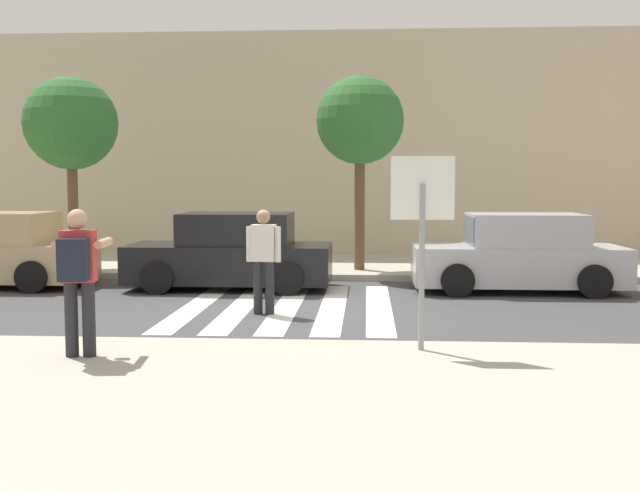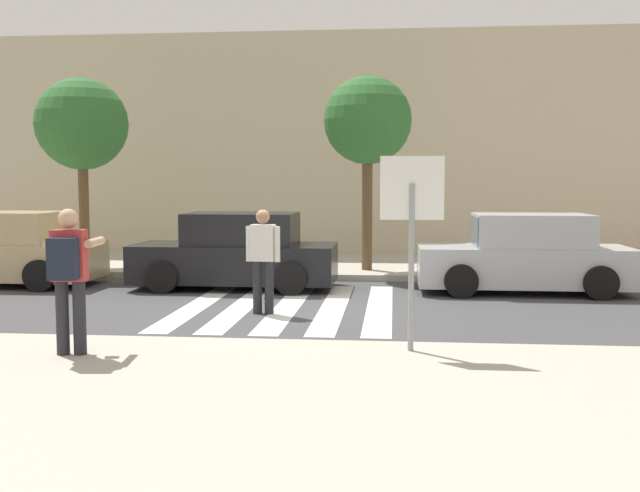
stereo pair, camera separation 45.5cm
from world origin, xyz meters
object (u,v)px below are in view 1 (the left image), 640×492
at_px(stop_sign, 422,210).
at_px(parked_car_silver, 519,255).
at_px(parked_car_black, 232,253).
at_px(street_tree_west, 71,125).
at_px(street_tree_center, 360,122).
at_px(photographer_with_backpack, 78,269).
at_px(pedestrian_crossing, 264,255).

relative_size(stop_sign, parked_car_silver, 0.57).
bearing_deg(parked_car_black, stop_sign, -60.42).
bearing_deg(parked_car_silver, street_tree_west, 167.16).
bearing_deg(street_tree_center, parked_car_black, -137.83).
height_order(photographer_with_backpack, street_tree_center, street_tree_center).
xyz_separation_m(photographer_with_backpack, street_tree_center, (3.16, 8.96, 2.38)).
height_order(pedestrian_crossing, parked_car_silver, pedestrian_crossing).
xyz_separation_m(photographer_with_backpack, street_tree_west, (-3.60, 8.90, 2.35)).
xyz_separation_m(stop_sign, street_tree_center, (-0.83, 8.32, 1.71)).
relative_size(photographer_with_backpack, street_tree_center, 0.39).
bearing_deg(parked_car_silver, pedestrian_crossing, -148.42).
height_order(pedestrian_crossing, street_tree_west, street_tree_west).
bearing_deg(pedestrian_crossing, street_tree_center, 73.79).
relative_size(parked_car_silver, street_tree_west, 0.91).
distance_m(photographer_with_backpack, parked_car_black, 6.67).
xyz_separation_m(parked_car_black, parked_car_silver, (5.77, -0.00, 0.00)).
bearing_deg(street_tree_center, pedestrian_crossing, -106.21).
bearing_deg(stop_sign, street_tree_west, 132.59).
distance_m(parked_car_silver, street_tree_center, 4.86).
xyz_separation_m(stop_sign, parked_car_silver, (2.37, 5.99, -1.12)).
height_order(parked_car_black, street_tree_center, street_tree_center).
height_order(parked_car_silver, street_tree_west, street_tree_west).
bearing_deg(parked_car_black, street_tree_west, 151.56).
relative_size(pedestrian_crossing, street_tree_west, 0.38).
xyz_separation_m(pedestrian_crossing, street_tree_center, (1.52, 5.23, 2.57)).
xyz_separation_m(stop_sign, photographer_with_backpack, (-3.99, -0.63, -0.67)).
bearing_deg(street_tree_west, parked_car_black, -28.44).
bearing_deg(parked_car_silver, stop_sign, -111.58).
bearing_deg(street_tree_west, pedestrian_crossing, -44.60).
relative_size(photographer_with_backpack, pedestrian_crossing, 1.00).
relative_size(pedestrian_crossing, street_tree_center, 0.39).
distance_m(stop_sign, parked_car_silver, 6.54).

